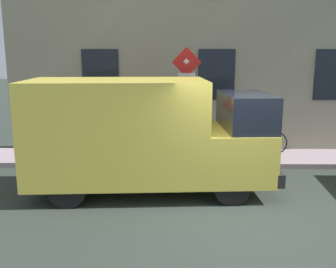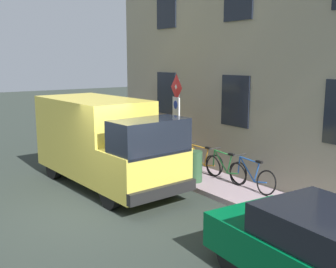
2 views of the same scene
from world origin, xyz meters
The scene contains 10 objects.
ground_plane centered at (0.00, 0.00, 0.00)m, with size 80.00×80.00×0.00m, color #2B332C.
sidewalk_slab centered at (3.61, 0.00, 0.07)m, with size 1.67×14.63×0.14m, color gray.
building_facade centered at (4.79, 0.00, 3.79)m, with size 0.75×12.63×7.58m.
sign_post_stacked centered at (2.97, 0.94, 2.03)m, with size 0.20×0.55×2.95m.
delivery_van centered at (1.06, 1.90, 1.33)m, with size 2.32×5.44×2.50m.
bicycle_blue centered at (3.89, -1.22, 0.51)m, with size 0.46×1.71×0.89m.
bicycle_green centered at (3.89, -0.19, 0.51)m, with size 0.46×1.71×0.89m.
bicycle_orange centered at (3.89, 0.84, 0.51)m, with size 0.46×1.72×0.89m.
pedestrian centered at (3.86, 3.68, 1.07)m, with size 0.46×0.36×1.72m.
litter_bin centered at (3.12, 0.26, 0.59)m, with size 0.44×0.44×0.90m, color #2D5133.
Camera 1 is at (-7.13, 1.27, 3.04)m, focal length 40.87 mm.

